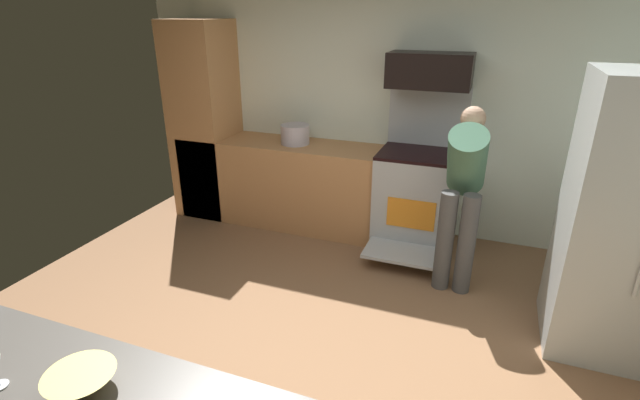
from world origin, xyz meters
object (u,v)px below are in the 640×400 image
at_px(oven_range, 417,196).
at_px(microwave, 430,70).
at_px(mixing_bowl_large, 81,382).
at_px(person_cook, 463,188).
at_px(stock_pot, 295,134).

bearing_deg(oven_range, microwave, 90.00).
bearing_deg(oven_range, mixing_bowl_large, -101.44).
relative_size(microwave, mixing_bowl_large, 2.92).
height_order(microwave, person_cook, microwave).
relative_size(person_cook, mixing_bowl_large, 5.83).
relative_size(microwave, person_cook, 0.50).
height_order(microwave, mixing_bowl_large, microwave).
bearing_deg(stock_pot, mixing_bowl_large, -79.46).
bearing_deg(stock_pot, microwave, 3.53).
distance_m(oven_range, mixing_bowl_large, 3.42).
distance_m(person_cook, stock_pot, 1.85).
bearing_deg(mixing_bowl_large, stock_pot, 100.54).
xyz_separation_m(person_cook, stock_pot, (-1.73, 0.62, 0.13)).
distance_m(person_cook, mixing_bowl_large, 2.94).
xyz_separation_m(microwave, person_cook, (0.44, -0.70, -0.81)).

